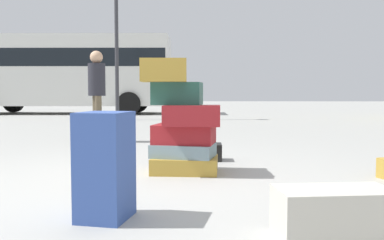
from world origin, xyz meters
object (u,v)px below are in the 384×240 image
object	(u,v)px
suitcase_navy_right_side	(105,166)
suitcase_tower	(182,125)
suitcase_cream_white_trunk	(334,213)
parked_bus	(66,69)
suitcase_black_foreground_far	(192,152)
person_bearded_onlooker	(97,88)

from	to	relation	value
suitcase_navy_right_side	suitcase_tower	bearing A→B (deg)	85.61
suitcase_cream_white_trunk	suitcase_navy_right_side	size ratio (longest dim) A/B	0.95
suitcase_tower	parked_bus	size ratio (longest dim) A/B	0.14
suitcase_cream_white_trunk	suitcase_tower	bearing A→B (deg)	110.25
parked_bus	suitcase_cream_white_trunk	bearing A→B (deg)	-67.54
suitcase_navy_right_side	parked_bus	bearing A→B (deg)	119.44
suitcase_black_foreground_far	person_bearded_onlooker	distance (m)	2.75
suitcase_navy_right_side	suitcase_black_foreground_far	world-z (taller)	suitcase_navy_right_side
suitcase_navy_right_side	parked_bus	distance (m)	15.37
suitcase_tower	suitcase_navy_right_side	size ratio (longest dim) A/B	1.66
person_bearded_onlooker	suitcase_black_foreground_far	bearing A→B (deg)	16.88
suitcase_cream_white_trunk	parked_bus	bearing A→B (deg)	106.87
suitcase_tower	suitcase_cream_white_trunk	world-z (taller)	suitcase_tower
suitcase_cream_white_trunk	suitcase_black_foreground_far	size ratio (longest dim) A/B	0.90
suitcase_cream_white_trunk	person_bearded_onlooker	size ratio (longest dim) A/B	0.43
person_bearded_onlooker	parked_bus	bearing A→B (deg)	176.85
suitcase_tower	suitcase_navy_right_side	bearing A→B (deg)	-104.05
suitcase_cream_white_trunk	parked_bus	size ratio (longest dim) A/B	0.08
person_bearded_onlooker	suitcase_tower	bearing A→B (deg)	6.06
suitcase_tower	suitcase_black_foreground_far	world-z (taller)	suitcase_tower
suitcase_cream_white_trunk	suitcase_black_foreground_far	distance (m)	2.97
suitcase_tower	suitcase_navy_right_side	distance (m)	1.73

